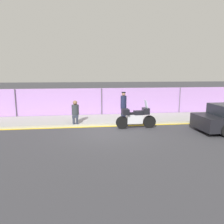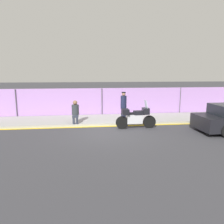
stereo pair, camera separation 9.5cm
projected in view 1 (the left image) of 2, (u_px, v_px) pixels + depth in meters
ground_plane at (109, 132)px, 11.06m from camera, size 120.00×120.00×0.00m
sidewalk at (104, 120)px, 13.73m from camera, size 41.83×2.84×0.14m
curb_paint_stripe at (106, 126)px, 12.27m from camera, size 41.83×0.18×0.01m
storefront_fence at (101, 102)px, 15.04m from camera, size 39.74×0.17×1.94m
motorcycle at (136, 117)px, 11.75m from camera, size 2.19×0.51×1.53m
officer_standing at (123, 106)px, 12.87m from camera, size 0.35×0.35×1.73m
person_seated_on_curb at (75, 111)px, 12.43m from camera, size 0.41×0.67×1.28m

